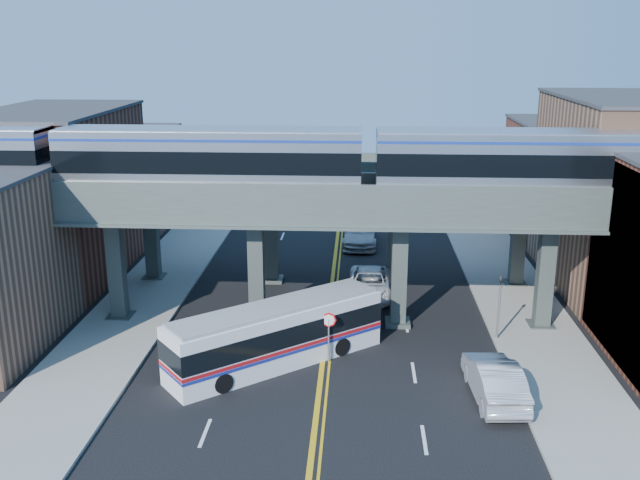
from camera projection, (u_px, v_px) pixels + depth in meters
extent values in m
plane|color=black|center=(319.00, 390.00, 32.99)|extent=(120.00, 120.00, 0.00)
cube|color=gray|center=(140.00, 305.00, 43.18)|extent=(5.00, 70.00, 0.16)
cube|color=gray|center=(524.00, 313.00, 41.94)|extent=(5.00, 70.00, 0.16)
cube|color=brown|center=(58.00, 195.00, 47.82)|extent=(8.00, 14.00, 11.00)
cube|color=#8E6149|center=(122.00, 179.00, 60.70)|extent=(8.00, 10.00, 8.00)
cube|color=#8E6149|center=(621.00, 194.00, 45.69)|extent=(8.00, 14.00, 12.00)
cube|color=brown|center=(564.00, 178.00, 58.58)|extent=(8.00, 10.00, 9.00)
cube|color=teal|center=(621.00, 271.00, 34.73)|extent=(0.10, 9.50, 9.50)
cube|color=#39433F|center=(117.00, 269.00, 40.48)|extent=(0.85, 0.85, 6.00)
cube|color=#39433F|center=(256.00, 272.00, 40.05)|extent=(0.85, 0.85, 6.00)
cube|color=#39433F|center=(399.00, 274.00, 39.62)|extent=(0.85, 0.85, 6.00)
cube|color=#39433F|center=(545.00, 277.00, 39.19)|extent=(0.85, 0.85, 6.00)
cube|color=#414B45|center=(328.00, 209.00, 38.81)|extent=(52.00, 3.60, 1.40)
cube|color=#39433F|center=(152.00, 236.00, 47.20)|extent=(0.85, 0.85, 6.00)
cube|color=#39433F|center=(272.00, 238.00, 46.77)|extent=(0.85, 0.85, 6.00)
cube|color=#39433F|center=(394.00, 240.00, 46.34)|extent=(0.85, 0.85, 6.00)
cube|color=#39433F|center=(518.00, 242.00, 45.91)|extent=(0.85, 0.85, 6.00)
cube|color=#414B45|center=(333.00, 183.00, 45.53)|extent=(52.00, 3.60, 1.40)
cube|color=black|center=(1.00, 190.00, 39.56)|extent=(2.36, 2.36, 0.27)
cube|color=black|center=(118.00, 191.00, 39.20)|extent=(2.36, 2.36, 0.27)
cube|color=black|center=(307.00, 194.00, 38.64)|extent=(2.36, 2.36, 0.27)
cube|color=#B0B4BA|center=(210.00, 159.00, 38.41)|extent=(16.28, 3.11, 3.43)
cube|color=black|center=(210.00, 156.00, 38.37)|extent=(16.30, 3.17, 1.18)
cube|color=black|center=(430.00, 195.00, 38.28)|extent=(2.36, 2.36, 0.27)
cube|color=black|center=(628.00, 197.00, 37.72)|extent=(2.36, 2.36, 0.27)
cube|color=#B0B4BA|center=(531.00, 162.00, 37.49)|extent=(16.28, 3.11, 3.43)
cube|color=black|center=(531.00, 159.00, 37.45)|extent=(16.30, 3.17, 1.18)
cylinder|color=slate|center=(329.00, 340.00, 35.53)|extent=(0.09, 0.09, 2.30)
cylinder|color=red|center=(329.00, 320.00, 35.23)|extent=(0.76, 0.04, 0.76)
cylinder|color=slate|center=(498.00, 313.00, 37.81)|extent=(0.12, 0.12, 3.20)
imported|color=black|center=(501.00, 277.00, 37.24)|extent=(0.15, 0.18, 0.90)
cube|color=white|center=(277.00, 336.00, 35.28)|extent=(10.40, 9.06, 2.94)
cube|color=black|center=(276.00, 329.00, 35.17)|extent=(10.46, 9.13, 0.99)
cube|color=#B21419|center=(277.00, 341.00, 35.35)|extent=(10.46, 9.12, 0.17)
cylinder|color=black|center=(212.00, 374.00, 33.51)|extent=(2.35, 2.59, 0.95)
cylinder|color=black|center=(328.00, 339.00, 37.34)|extent=(2.35, 2.59, 0.95)
imported|color=black|center=(359.00, 315.00, 39.67)|extent=(2.06, 4.77, 1.60)
imported|color=#2F3032|center=(359.00, 313.00, 40.19)|extent=(1.96, 4.64, 1.49)
imported|color=white|center=(369.00, 283.00, 44.72)|extent=(2.92, 5.90, 1.61)
imported|color=#B1B0B5|center=(360.00, 233.00, 55.76)|extent=(2.68, 6.42, 1.85)
imported|color=#B1B1B6|center=(495.00, 379.00, 32.00)|extent=(2.30, 5.68, 1.83)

